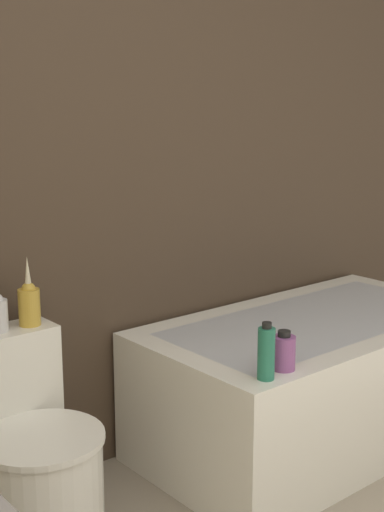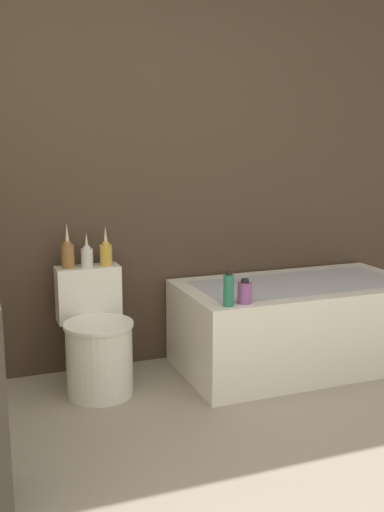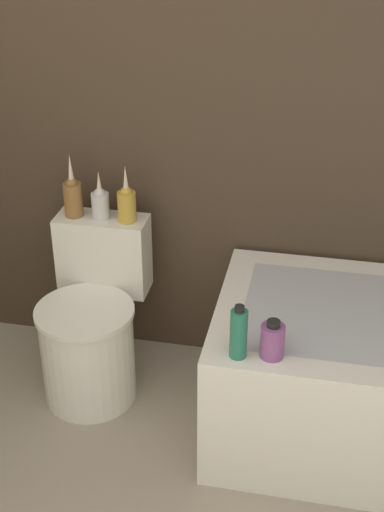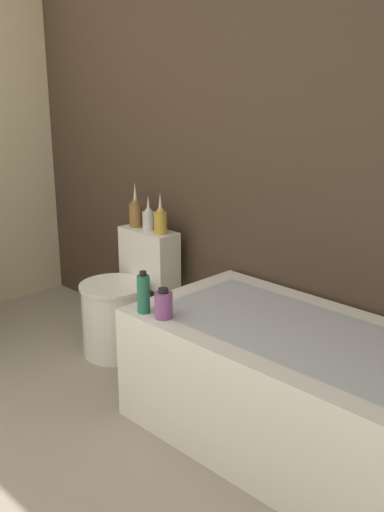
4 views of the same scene
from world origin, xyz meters
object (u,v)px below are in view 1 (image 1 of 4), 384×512
bathtub (314,379)px  shampoo_bottle_tall (266,353)px  toilet (33,466)px  shampoo_bottle_short (284,352)px  vase_bronze (29,302)px

bathtub → shampoo_bottle_tall: size_ratio=7.76×
toilet → shampoo_bottle_tall: bearing=-31.2°
bathtub → shampoo_bottle_short: bearing=-150.1°
bathtub → shampoo_bottle_tall: bearing=-152.9°
vase_bronze → shampoo_bottle_tall: 0.81m
bathtub → shampoo_bottle_short: size_ratio=11.00×
bathtub → vase_bronze: 1.29m
vase_bronze → shampoo_bottle_short: size_ratio=1.73×
bathtub → shampoo_bottle_short: 0.69m
vase_bronze → shampoo_bottle_tall: size_ratio=1.22×
bathtub → shampoo_bottle_tall: (-0.63, -0.32, 0.36)m
shampoo_bottle_tall → toilet: bearing=148.8°
toilet → shampoo_bottle_tall: (0.65, -0.39, 0.34)m
toilet → vase_bronze: (0.11, 0.19, 0.48)m
shampoo_bottle_tall → shampoo_bottle_short: size_ratio=1.42×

